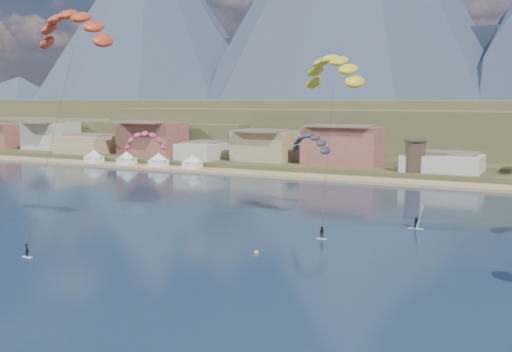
# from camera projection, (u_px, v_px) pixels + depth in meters

# --- Properties ---
(ground) EXTENTS (2400.00, 2400.00, 0.00)m
(ground) POSITION_uv_depth(u_px,v_px,m) (114.00, 310.00, 62.45)
(ground) COLOR black
(ground) RESTS_ON ground
(beach) EXTENTS (2200.00, 12.00, 0.90)m
(beach) POSITION_uv_depth(u_px,v_px,m) (387.00, 181.00, 156.44)
(beach) COLOR tan
(beach) RESTS_ON ground
(town) EXTENTS (400.00, 24.00, 12.00)m
(town) POSITION_uv_depth(u_px,v_px,m) (271.00, 142.00, 187.44)
(town) COLOR beige
(town) RESTS_ON ground
(watchtower) EXTENTS (5.82, 5.82, 8.60)m
(watchtower) POSITION_uv_depth(u_px,v_px,m) (415.00, 156.00, 160.55)
(watchtower) COLOR #47382D
(watchtower) RESTS_ON ground
(beach_tents) EXTENTS (43.40, 6.40, 5.00)m
(beach_tents) POSITION_uv_depth(u_px,v_px,m) (142.00, 155.00, 189.89)
(beach_tents) COLOR white
(beach_tents) RESTS_ON ground
(kitesurfer_red) EXTENTS (13.09, 17.27, 36.09)m
(kitesurfer_red) POSITION_uv_depth(u_px,v_px,m) (74.00, 23.00, 92.89)
(kitesurfer_red) COLOR silver
(kitesurfer_red) RESTS_ON ground
(kitesurfer_yellow) EXTENTS (13.11, 15.62, 29.30)m
(kitesurfer_yellow) POSITION_uv_depth(u_px,v_px,m) (334.00, 67.00, 100.52)
(kitesurfer_yellow) COLOR silver
(kitesurfer_yellow) RESTS_ON ground
(distant_kite_pink) EXTENTS (8.64, 7.32, 16.67)m
(distant_kite_pink) POSITION_uv_depth(u_px,v_px,m) (145.00, 138.00, 117.25)
(distant_kite_pink) COLOR #262626
(distant_kite_pink) RESTS_ON ground
(distant_kite_dark) EXTENTS (9.55, 6.91, 16.33)m
(distant_kite_dark) POSITION_uv_depth(u_px,v_px,m) (310.00, 140.00, 120.39)
(distant_kite_dark) COLOR #262626
(distant_kite_dark) RESTS_ON ground
(windsurfer) EXTENTS (2.42, 2.66, 4.15)m
(windsurfer) POSITION_uv_depth(u_px,v_px,m) (417.00, 221.00, 100.94)
(windsurfer) COLOR silver
(windsurfer) RESTS_ON ground
(buoy) EXTENTS (0.65, 0.65, 0.65)m
(buoy) POSITION_uv_depth(u_px,v_px,m) (256.00, 253.00, 85.24)
(buoy) COLOR gold
(buoy) RESTS_ON ground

